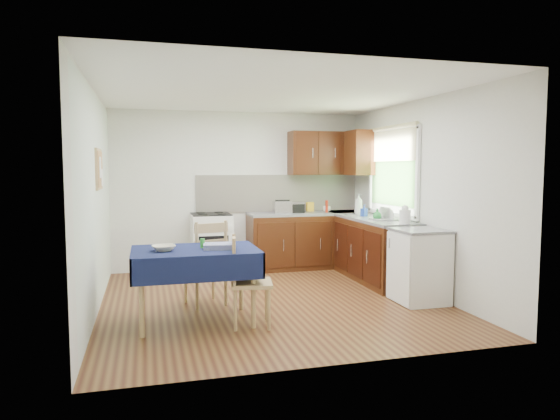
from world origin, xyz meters
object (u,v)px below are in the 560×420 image
object	(u,v)px
chair_near	(247,278)
dish_rack	(386,218)
sandwich_press	(294,207)
kettle	(405,215)
chair_far	(207,261)
toaster	(282,207)
dining_table	(195,259)

from	to	relation	value
chair_near	dish_rack	size ratio (longest dim) A/B	2.41
sandwich_press	kettle	world-z (taller)	kettle
chair_far	dish_rack	distance (m)	2.58
chair_far	kettle	xyz separation A→B (m)	(2.53, -0.07, 0.47)
chair_far	toaster	bearing A→B (deg)	-145.05
dining_table	kettle	distance (m)	2.79
sandwich_press	kettle	bearing A→B (deg)	-85.20
dish_rack	kettle	bearing A→B (deg)	-78.11
toaster	chair_far	bearing A→B (deg)	-142.26
dining_table	toaster	distance (m)	2.88
dining_table	kettle	world-z (taller)	kettle
dish_rack	kettle	xyz separation A→B (m)	(0.01, -0.49, 0.08)
toaster	dish_rack	world-z (taller)	toaster
toaster	sandwich_press	bearing A→B (deg)	8.60
chair_far	toaster	xyz separation A→B (m)	(1.40, 1.76, 0.46)
dining_table	chair_far	xyz separation A→B (m)	(0.19, 0.63, -0.14)
chair_far	kettle	size ratio (longest dim) A/B	4.17
dish_rack	kettle	distance (m)	0.49
dish_rack	chair_far	bearing A→B (deg)	-160.12
dining_table	dish_rack	size ratio (longest dim) A/B	3.35
toaster	sandwich_press	size ratio (longest dim) A/B	0.95
chair_far	sandwich_press	distance (m)	2.49
toaster	dish_rack	distance (m)	1.75
chair_near	toaster	size ratio (longest dim) A/B	3.32
toaster	kettle	world-z (taller)	kettle
dining_table	dish_rack	world-z (taller)	dish_rack
dish_rack	dining_table	bearing A→B (deg)	-148.43
toaster	kettle	xyz separation A→B (m)	(1.13, -1.83, 0.01)
dining_table	sandwich_press	distance (m)	3.07
dish_rack	toaster	bearing A→B (deg)	140.21
chair_far	sandwich_press	world-z (taller)	sandwich_press
toaster	dish_rack	bearing A→B (deg)	-64.03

